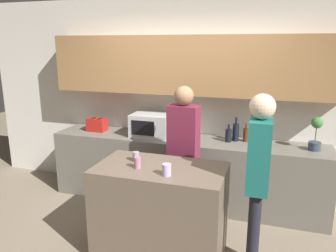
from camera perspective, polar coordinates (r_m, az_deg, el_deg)
back_wall at (r=4.41m, az=3.96°, el=6.88°), size 6.40×0.40×2.70m
back_counter at (r=4.43m, az=2.87°, el=-7.72°), size 3.60×0.62×0.89m
kitchen_island at (r=3.39m, az=-1.33°, el=-14.52°), size 1.26×0.71×0.93m
microwave at (r=4.38m, az=-2.88°, el=0.17°), size 0.52×0.39×0.30m
toaster at (r=4.75m, az=-12.27°, el=0.21°), size 0.26×0.16×0.18m
potted_plant at (r=4.14m, az=24.35°, el=-1.25°), size 0.14×0.14×0.39m
bottle_0 at (r=4.20m, az=10.48°, el=-1.59°), size 0.08×0.08×0.22m
bottle_1 at (r=4.25m, az=11.71°, el=-1.00°), size 0.08×0.08×0.31m
bottle_2 at (r=4.25m, az=13.39°, el=-1.46°), size 0.07×0.07×0.24m
cup_0 at (r=3.35m, az=-5.62°, el=-5.30°), size 0.07×0.07×0.10m
cup_1 at (r=3.16m, az=-5.32°, el=-6.38°), size 0.07×0.07×0.11m
cup_2 at (r=2.98m, az=-0.24°, el=-7.62°), size 0.08×0.08×0.11m
person_left at (r=3.02m, az=15.40°, el=-7.39°), size 0.22×0.34×1.69m
person_center at (r=3.71m, az=2.69°, el=-3.28°), size 0.36×0.23×1.65m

